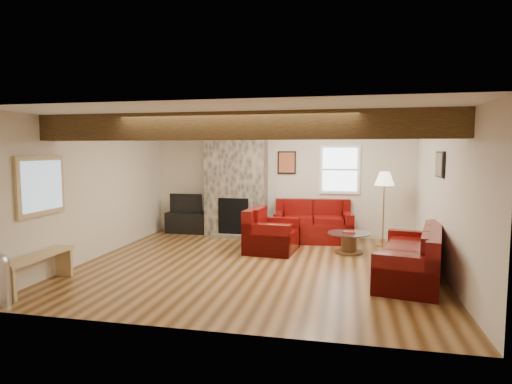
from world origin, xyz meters
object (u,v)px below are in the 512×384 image
at_px(tv_cabinet, 187,223).
at_px(television, 187,203).
at_px(coffee_table, 349,243).
at_px(floor_lamp, 384,183).
at_px(loveseat, 313,221).
at_px(sofa_three, 410,253).
at_px(armchair_red, 272,230).

distance_m(tv_cabinet, television, 0.48).
distance_m(coffee_table, tv_cabinet, 4.01).
bearing_deg(floor_lamp, television, 173.60).
relative_size(coffee_table, floor_lamp, 0.53).
height_order(loveseat, coffee_table, loveseat).
relative_size(sofa_three, floor_lamp, 1.34).
bearing_deg(loveseat, armchair_red, -127.39).
distance_m(armchair_red, coffee_table, 1.50).
bearing_deg(loveseat, television, 168.55).
height_order(armchair_red, tv_cabinet, armchair_red).
bearing_deg(sofa_three, coffee_table, -137.47).
bearing_deg(loveseat, sofa_three, -61.93).
height_order(sofa_three, coffee_table, sofa_three).
bearing_deg(floor_lamp, sofa_three, -84.62).
relative_size(sofa_three, television, 2.61).
xyz_separation_m(loveseat, tv_cabinet, (-3.03, 0.30, -0.20)).
bearing_deg(television, loveseat, -5.66).
bearing_deg(coffee_table, television, 161.37).
xyz_separation_m(sofa_three, armchair_red, (-2.39, 1.35, 0.02)).
distance_m(loveseat, tv_cabinet, 3.05).
xyz_separation_m(coffee_table, floor_lamp, (0.69, 0.78, 1.12)).
xyz_separation_m(armchair_red, coffee_table, (1.48, 0.17, -0.22)).
height_order(loveseat, floor_lamp, floor_lamp).
height_order(loveseat, armchair_red, loveseat).
xyz_separation_m(tv_cabinet, floor_lamp, (4.49, -0.50, 1.07)).
xyz_separation_m(armchair_red, tv_cabinet, (-2.32, 1.45, -0.17)).
bearing_deg(tv_cabinet, coffee_table, -18.63).
bearing_deg(sofa_three, television, -109.08).
bearing_deg(coffee_table, loveseat, 128.15).
bearing_deg(coffee_table, floor_lamp, 48.27).
bearing_deg(armchair_red, tv_cabinet, 63.18).
bearing_deg(television, sofa_three, -30.78).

